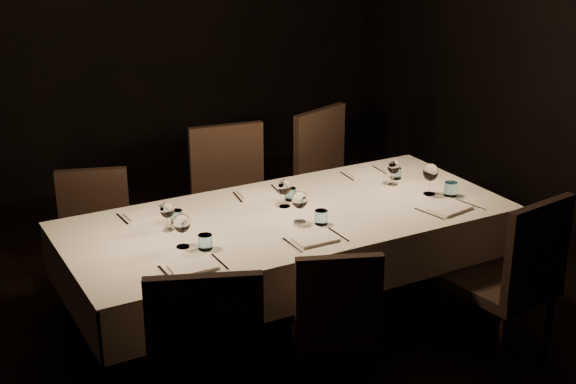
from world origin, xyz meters
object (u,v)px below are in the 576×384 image
chair_near_left (206,358)px  chair_near_center (334,319)px  dining_table (288,227)px  chair_far_right (334,179)px  chair_far_center (233,199)px  chair_far_left (95,236)px  chair_near_right (515,274)px

chair_near_left → chair_near_center: bearing=-149.4°
dining_table → chair_far_right: 1.18m
dining_table → chair_near_center: 0.75m
dining_table → chair_far_center: (0.04, 0.82, -0.12)m
dining_table → chair_near_center: size_ratio=2.88×
chair_near_center → chair_far_left: size_ratio=0.98×
chair_far_center → chair_far_right: size_ratio=0.99×
dining_table → chair_near_left: size_ratio=2.47×
chair_near_right → chair_near_center: bearing=-15.6°
chair_far_center → chair_near_right: bearing=-53.7°
chair_near_right → chair_far_left: bearing=-50.8°
chair_near_left → chair_near_right: size_ratio=1.02×
chair_near_left → chair_far_right: 2.38m
chair_far_center → chair_far_right: bearing=9.6°
dining_table → chair_far_center: bearing=87.4°
chair_far_left → chair_far_right: (1.71, 0.00, 0.07)m
chair_far_right → chair_near_center: bearing=-141.2°
chair_near_right → chair_far_left: chair_near_right is taller
chair_near_center → chair_near_right: 1.06m
dining_table → chair_far_left: (-0.89, 0.83, -0.19)m
chair_near_left → dining_table: bearing=-114.6°
dining_table → chair_near_right: size_ratio=2.53×
chair_near_center → chair_far_center: 1.55m
dining_table → chair_far_left: size_ratio=2.82×
chair_far_right → chair_far_center: bearing=161.2°
chair_far_left → dining_table: bearing=-24.3°
chair_far_left → chair_far_center: size_ratio=0.86×
chair_near_center → chair_far_right: (0.95, 1.55, 0.08)m
chair_near_left → chair_far_center: (0.91, 1.66, 0.01)m
chair_near_center → chair_near_right: size_ratio=0.88×
dining_table → chair_near_right: chair_near_right is taller
chair_far_left → chair_near_right: bearing=-24.3°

